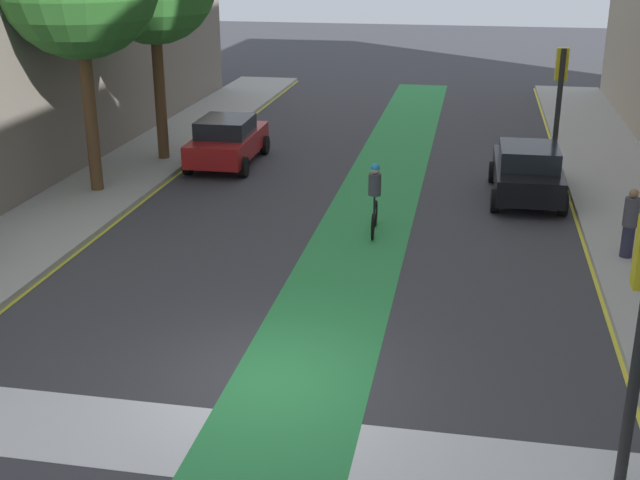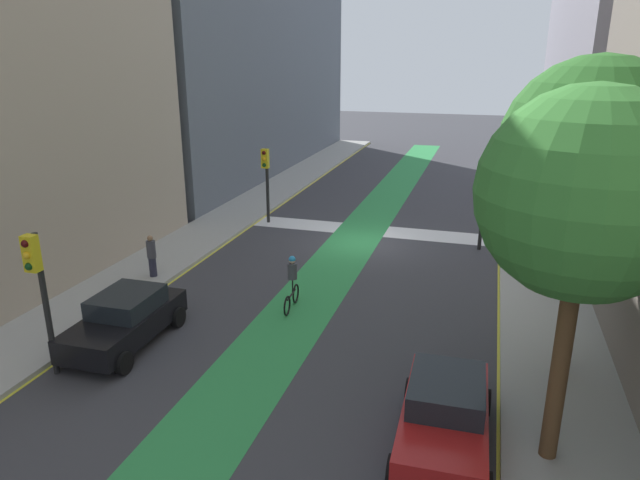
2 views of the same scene
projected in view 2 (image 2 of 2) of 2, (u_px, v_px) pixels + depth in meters
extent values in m
plane|color=#38383D|center=(363.00, 243.00, 26.22)|extent=(120.00, 120.00, 0.00)
cube|color=#2D8C47|center=(353.00, 242.00, 26.36)|extent=(2.40, 60.00, 0.01)
cube|color=silver|center=(372.00, 230.00, 28.04)|extent=(12.00, 1.80, 0.01)
cube|color=#9E9E99|center=(537.00, 257.00, 24.16)|extent=(3.00, 60.00, 0.15)
cube|color=yellow|center=(500.00, 255.00, 24.59)|extent=(0.16, 60.00, 0.01)
cube|color=#9E9E99|center=(215.00, 228.00, 28.23)|extent=(3.00, 60.00, 0.15)
cube|color=yellow|center=(243.00, 231.00, 27.85)|extent=(0.16, 60.00, 0.01)
cube|color=gray|center=(624.00, 82.00, 35.86)|extent=(7.82, 26.61, 13.11)
cube|color=slate|center=(225.00, 37.00, 41.05)|extent=(9.57, 29.20, 18.75)
cylinder|color=black|center=(267.00, 186.00, 28.80)|extent=(0.16, 0.16, 3.81)
cube|color=gold|center=(265.00, 159.00, 28.18)|extent=(0.35, 0.28, 0.95)
sphere|color=#3F0A0A|center=(264.00, 153.00, 27.96)|extent=(0.20, 0.20, 0.20)
sphere|color=yellow|center=(264.00, 159.00, 28.05)|extent=(0.20, 0.20, 0.20)
sphere|color=#0C3814|center=(264.00, 165.00, 28.14)|extent=(0.20, 0.20, 0.20)
cylinder|color=black|center=(483.00, 204.00, 24.71)|extent=(0.16, 0.16, 4.13)
cube|color=gold|center=(486.00, 169.00, 24.03)|extent=(0.35, 0.28, 0.95)
sphere|color=#3F0A0A|center=(487.00, 162.00, 23.81)|extent=(0.20, 0.20, 0.20)
sphere|color=yellow|center=(486.00, 169.00, 23.90)|extent=(0.20, 0.20, 0.20)
sphere|color=#0C3814|center=(486.00, 176.00, 24.00)|extent=(0.20, 0.20, 0.20)
cylinder|color=black|center=(46.00, 306.00, 14.95)|extent=(0.16, 0.16, 4.00)
cube|color=gold|center=(31.00, 253.00, 14.29)|extent=(0.35, 0.28, 0.95)
sphere|color=#3F0A0A|center=(25.00, 244.00, 14.07)|extent=(0.20, 0.20, 0.20)
sphere|color=yellow|center=(27.00, 255.00, 14.16)|extent=(0.20, 0.20, 0.20)
sphere|color=#0C3814|center=(29.00, 266.00, 14.25)|extent=(0.20, 0.20, 0.20)
cube|color=#A51919|center=(444.00, 420.00, 12.48)|extent=(1.90, 4.24, 0.70)
cube|color=black|center=(447.00, 390.00, 12.47)|extent=(1.65, 2.04, 0.55)
cylinder|color=black|center=(393.00, 471.00, 11.47)|extent=(0.23, 0.64, 0.64)
cylinder|color=black|center=(485.00, 402.00, 13.71)|extent=(0.23, 0.64, 0.64)
cylinder|color=black|center=(410.00, 391.00, 14.16)|extent=(0.23, 0.64, 0.64)
cube|color=black|center=(125.00, 324.00, 16.91)|extent=(1.85, 4.22, 0.70)
cube|color=black|center=(127.00, 302.00, 16.90)|extent=(1.63, 2.02, 0.55)
cylinder|color=black|center=(124.00, 363.00, 15.44)|extent=(0.23, 0.64, 0.64)
cylinder|color=black|center=(67.00, 354.00, 15.91)|extent=(0.23, 0.64, 0.64)
cylinder|color=black|center=(178.00, 317.00, 18.13)|extent=(0.23, 0.64, 0.64)
cylinder|color=black|center=(129.00, 310.00, 18.60)|extent=(0.23, 0.64, 0.64)
torus|color=black|center=(287.00, 306.00, 18.88)|extent=(0.10, 0.68, 0.68)
torus|color=black|center=(296.00, 293.00, 19.85)|extent=(0.10, 0.68, 0.68)
cylinder|color=black|center=(291.00, 295.00, 19.31)|extent=(0.11, 0.95, 0.06)
cylinder|color=black|center=(293.00, 286.00, 19.36)|extent=(0.05, 0.05, 0.50)
cylinder|color=#3F3F47|center=(292.00, 271.00, 19.20)|extent=(0.32, 0.32, 0.55)
sphere|color=beige|center=(292.00, 260.00, 19.08)|extent=(0.22, 0.22, 0.22)
sphere|color=#268CCC|center=(292.00, 259.00, 19.06)|extent=(0.23, 0.23, 0.23)
cylinder|color=#262638|center=(153.00, 267.00, 21.81)|extent=(0.28, 0.28, 0.75)
cylinder|color=#3F3F47|center=(151.00, 249.00, 21.58)|extent=(0.34, 0.34, 0.67)
sphere|color=#8C6647|center=(150.00, 238.00, 21.45)|extent=(0.22, 0.22, 0.22)
cylinder|color=#262638|center=(546.00, 278.00, 20.74)|extent=(0.28, 0.28, 0.73)
cylinder|color=#BF72A5|center=(549.00, 260.00, 20.53)|extent=(0.34, 0.34, 0.65)
sphere|color=#8C6647|center=(550.00, 249.00, 20.39)|extent=(0.21, 0.21, 0.21)
cylinder|color=brown|center=(571.00, 294.00, 14.82)|extent=(0.36, 0.36, 4.40)
sphere|color=#2D6B28|center=(592.00, 150.00, 13.65)|extent=(4.44, 4.44, 4.44)
cylinder|color=brown|center=(560.00, 366.00, 11.52)|extent=(0.36, 0.36, 4.29)
sphere|color=#387F33|center=(586.00, 195.00, 10.42)|extent=(4.01, 4.01, 4.01)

